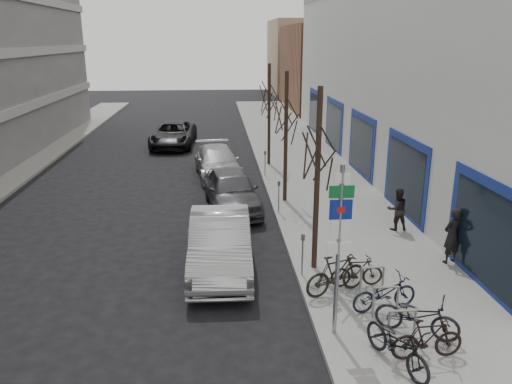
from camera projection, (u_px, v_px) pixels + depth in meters
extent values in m
plane|color=black|center=(231.00, 343.00, 11.51)|extent=(120.00, 120.00, 0.00)
cube|color=slate|center=(329.00, 201.00, 21.35)|extent=(5.00, 70.00, 0.15)
cube|color=brown|center=(348.00, 67.00, 49.43)|extent=(12.00, 14.00, 8.00)
cube|color=#937A5B|center=(322.00, 57.00, 63.61)|extent=(13.00, 12.00, 9.00)
cylinder|color=gray|center=(338.00, 256.00, 11.07)|extent=(0.10, 0.10, 4.20)
cube|color=white|center=(342.00, 178.00, 10.51)|extent=(0.35, 0.03, 0.22)
cube|color=#0C5926|center=(342.00, 192.00, 10.60)|extent=(0.55, 0.03, 0.28)
cube|color=navy|center=(341.00, 210.00, 10.72)|extent=(0.50, 0.03, 0.45)
cube|color=maroon|center=(341.00, 210.00, 10.71)|extent=(0.18, 0.02, 0.14)
cube|color=white|center=(340.00, 229.00, 10.85)|extent=(0.45, 0.03, 0.45)
cube|color=white|center=(339.00, 248.00, 10.98)|extent=(0.55, 0.03, 0.28)
cylinder|color=gray|center=(388.00, 327.00, 11.14)|extent=(0.06, 0.06, 0.80)
cylinder|color=gray|center=(414.00, 326.00, 11.18)|extent=(0.06, 0.06, 0.80)
cylinder|color=gray|center=(403.00, 311.00, 11.04)|extent=(0.60, 0.06, 0.06)
cylinder|color=gray|center=(373.00, 302.00, 12.18)|extent=(0.06, 0.06, 0.80)
cylinder|color=gray|center=(397.00, 301.00, 12.23)|extent=(0.06, 0.06, 0.80)
cylinder|color=gray|center=(387.00, 287.00, 12.09)|extent=(0.60, 0.06, 0.06)
cylinder|color=gray|center=(361.00, 281.00, 13.23)|extent=(0.06, 0.06, 0.80)
cylinder|color=gray|center=(383.00, 281.00, 13.28)|extent=(0.06, 0.06, 0.80)
cylinder|color=gray|center=(373.00, 267.00, 13.14)|extent=(0.60, 0.06, 0.06)
cylinder|color=black|center=(317.00, 184.00, 14.23)|extent=(0.16, 0.16, 5.50)
cylinder|color=black|center=(286.00, 140.00, 20.42)|extent=(0.16, 0.16, 5.50)
cylinder|color=black|center=(269.00, 116.00, 26.61)|extent=(0.16, 0.16, 5.50)
cylinder|color=gray|center=(302.00, 258.00, 14.32)|extent=(0.05, 0.05, 1.10)
cube|color=#3F3F44|center=(303.00, 237.00, 14.14)|extent=(0.10, 0.08, 0.18)
cylinder|color=gray|center=(279.00, 199.00, 19.56)|extent=(0.05, 0.05, 1.10)
cube|color=#3F3F44|center=(279.00, 184.00, 19.38)|extent=(0.10, 0.08, 0.18)
cylinder|color=gray|center=(265.00, 165.00, 24.80)|extent=(0.05, 0.05, 1.10)
cube|color=#3F3F44|center=(265.00, 153.00, 24.62)|extent=(0.10, 0.08, 0.18)
imported|color=black|center=(398.00, 340.00, 10.31)|extent=(1.24, 2.02, 1.19)
imported|color=black|center=(428.00, 338.00, 10.57)|extent=(1.63, 0.56, 0.98)
imported|color=black|center=(385.00, 290.00, 12.49)|extent=(1.83, 0.89, 1.08)
imported|color=black|center=(336.00, 274.00, 13.28)|extent=(1.98, 1.23, 1.15)
imported|color=black|center=(418.00, 312.00, 11.39)|extent=(1.95, 1.45, 1.17)
imported|color=black|center=(357.00, 271.00, 13.69)|extent=(1.52, 0.51, 0.91)
imported|color=#AAABB0|center=(220.00, 243.00, 14.99)|extent=(1.86, 5.15, 1.69)
imported|color=#444448|center=(232.00, 190.00, 20.30)|extent=(2.51, 5.06, 1.66)
imported|color=#9B9CA0|center=(218.00, 162.00, 25.23)|extent=(2.68, 5.34, 1.49)
imported|color=black|center=(173.00, 134.00, 32.32)|extent=(2.94, 5.78, 1.57)
imported|color=black|center=(452.00, 236.00, 15.06)|extent=(0.74, 0.62, 1.75)
imported|color=black|center=(397.00, 209.00, 17.72)|extent=(0.60, 0.42, 1.56)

